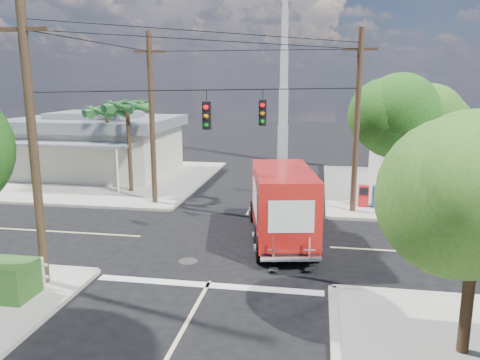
# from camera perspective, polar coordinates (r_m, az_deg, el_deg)

# --- Properties ---
(ground) EXTENTS (120.00, 120.00, 0.00)m
(ground) POSITION_cam_1_polar(r_m,az_deg,el_deg) (19.57, -0.99, -7.52)
(ground) COLOR black
(ground) RESTS_ON ground
(sidewalk_ne) EXTENTS (14.12, 14.12, 0.14)m
(sidewalk_ne) POSITION_cam_1_polar(r_m,az_deg,el_deg) (30.64, 23.49, -1.22)
(sidewalk_ne) COLOR #AAA59A
(sidewalk_ne) RESTS_ON ground
(sidewalk_nw) EXTENTS (14.12, 14.12, 0.14)m
(sidewalk_nw) POSITION_cam_1_polar(r_m,az_deg,el_deg) (32.98, -16.27, 0.17)
(sidewalk_nw) COLOR #AAA59A
(sidewalk_nw) RESTS_ON ground
(road_markings) EXTENTS (32.00, 32.00, 0.01)m
(road_markings) POSITION_cam_1_polar(r_m,az_deg,el_deg) (18.21, -1.85, -9.02)
(road_markings) COLOR beige
(road_markings) RESTS_ON ground
(building_ne) EXTENTS (11.80, 10.20, 4.50)m
(building_ne) POSITION_cam_1_polar(r_m,az_deg,el_deg) (31.72, 26.21, 3.10)
(building_ne) COLOR beige
(building_ne) RESTS_ON sidewalk_ne
(building_nw) EXTENTS (10.80, 10.20, 4.30)m
(building_nw) POSITION_cam_1_polar(r_m,az_deg,el_deg) (34.53, -17.02, 4.26)
(building_nw) COLOR beige
(building_nw) RESTS_ON sidewalk_nw
(radio_tower) EXTENTS (0.80, 0.80, 17.00)m
(radio_tower) POSITION_cam_1_polar(r_m,az_deg,el_deg) (38.26, 5.35, 10.57)
(radio_tower) COLOR silver
(radio_tower) RESTS_ON ground
(tree_ne_front) EXTENTS (4.21, 4.14, 6.66)m
(tree_ne_front) POSITION_cam_1_polar(r_m,az_deg,el_deg) (25.24, 18.40, 7.35)
(tree_ne_front) COLOR #422D1C
(tree_ne_front) RESTS_ON sidewalk_ne
(tree_ne_back) EXTENTS (3.77, 3.66, 5.82)m
(tree_ne_back) POSITION_cam_1_polar(r_m,az_deg,el_deg) (27.93, 22.96, 6.21)
(tree_ne_back) COLOR #422D1C
(tree_ne_back) RESTS_ON sidewalk_ne
(tree_se) EXTENTS (3.67, 3.54, 5.62)m
(tree_se) POSITION_cam_1_polar(r_m,az_deg,el_deg) (11.73, 27.22, -1.58)
(tree_se) COLOR #422D1C
(tree_se) RESTS_ON sidewalk_se
(palm_nw_front) EXTENTS (3.01, 3.08, 5.59)m
(palm_nw_front) POSITION_cam_1_polar(r_m,az_deg,el_deg) (27.90, -13.57, 8.57)
(palm_nw_front) COLOR #422D1C
(palm_nw_front) RESTS_ON sidewalk_nw
(palm_nw_back) EXTENTS (3.01, 3.08, 5.19)m
(palm_nw_back) POSITION_cam_1_polar(r_m,az_deg,el_deg) (30.11, -15.95, 7.96)
(palm_nw_back) COLOR #422D1C
(palm_nw_back) RESTS_ON sidewalk_nw
(utility_poles) EXTENTS (12.00, 10.68, 9.00)m
(utility_poles) POSITION_cam_1_polar(r_m,az_deg,el_deg) (20.44, -4.60, 6.73)
(utility_poles) COLOR #473321
(utility_poles) RESTS_ON ground
(vending_boxes) EXTENTS (1.90, 0.50, 1.10)m
(vending_boxes) POSITION_cam_1_polar(r_m,az_deg,el_deg) (25.21, 16.39, -1.92)
(vending_boxes) COLOR red
(vending_boxes) RESTS_ON sidewalk_ne
(delivery_truck) EXTENTS (3.43, 7.44, 3.11)m
(delivery_truck) POSITION_cam_1_polar(r_m,az_deg,el_deg) (19.42, 5.05, -2.84)
(delivery_truck) COLOR black
(delivery_truck) RESTS_ON ground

